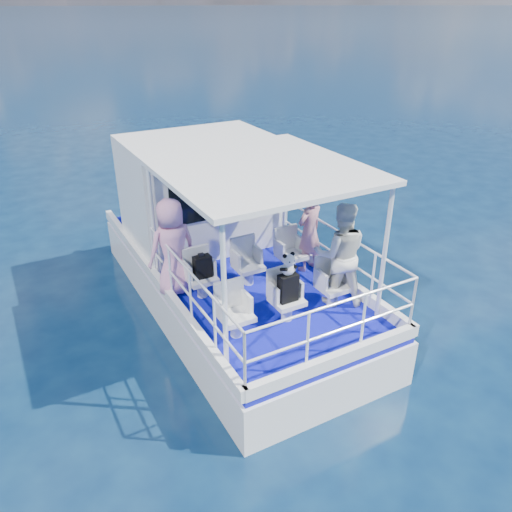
{
  "coord_description": "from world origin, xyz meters",
  "views": [
    {
      "loc": [
        -3.62,
        -6.7,
        5.43
      ],
      "look_at": [
        -0.17,
        -0.4,
        1.76
      ],
      "focal_mm": 35.0,
      "sensor_mm": 36.0,
      "label": 1
    }
  ],
  "objects_px": {
    "passenger_port_fwd": "(173,248)",
    "panda": "(288,264)",
    "backpack_center": "(288,288)",
    "passenger_stbd_aft": "(340,254)"
  },
  "relations": [
    {
      "from": "passenger_port_fwd",
      "to": "panda",
      "type": "distance_m",
      "value": 2.09
    },
    {
      "from": "passenger_port_fwd",
      "to": "passenger_stbd_aft",
      "type": "distance_m",
      "value": 2.78
    },
    {
      "from": "passenger_stbd_aft",
      "to": "panda",
      "type": "distance_m",
      "value": 1.05
    },
    {
      "from": "passenger_stbd_aft",
      "to": "panda",
      "type": "height_order",
      "value": "passenger_stbd_aft"
    },
    {
      "from": "passenger_stbd_aft",
      "to": "backpack_center",
      "type": "distance_m",
      "value": 1.08
    },
    {
      "from": "backpack_center",
      "to": "panda",
      "type": "bearing_deg",
      "value": 85.85
    },
    {
      "from": "passenger_port_fwd",
      "to": "backpack_center",
      "type": "distance_m",
      "value": 2.11
    },
    {
      "from": "passenger_port_fwd",
      "to": "backpack_center",
      "type": "relative_size",
      "value": 3.76
    },
    {
      "from": "passenger_stbd_aft",
      "to": "panda",
      "type": "relative_size",
      "value": 4.93
    },
    {
      "from": "passenger_port_fwd",
      "to": "passenger_stbd_aft",
      "type": "height_order",
      "value": "passenger_stbd_aft"
    }
  ]
}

